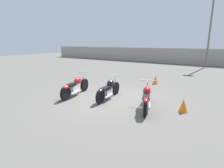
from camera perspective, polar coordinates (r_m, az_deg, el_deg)
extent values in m
plane|color=#5B5954|center=(7.62, -0.53, -4.95)|extent=(60.00, 60.00, 0.00)
cube|color=#9E998E|center=(21.25, 22.33, 8.32)|extent=(40.00, 0.04, 1.76)
cylinder|color=slate|center=(19.63, 29.40, 15.49)|extent=(0.16, 0.16, 7.35)
cylinder|color=black|center=(8.93, -8.97, -0.28)|extent=(0.23, 0.63, 0.63)
cylinder|color=black|center=(7.63, -14.93, -2.92)|extent=(0.23, 0.63, 0.63)
cube|color=silver|center=(8.21, -12.00, -1.84)|extent=(0.32, 0.60, 0.34)
ellipsoid|color=red|center=(8.34, -11.12, 1.10)|extent=(0.36, 0.54, 0.31)
cube|color=black|center=(7.92, -13.17, -0.24)|extent=(0.34, 0.53, 0.10)
ellipsoid|color=red|center=(7.61, -14.82, -1.01)|extent=(0.29, 0.47, 0.16)
cylinder|color=silver|center=(8.71, -9.46, 3.82)|extent=(0.61, 0.16, 0.04)
cylinder|color=silver|center=(8.81, -9.21, 1.75)|extent=(0.10, 0.26, 0.65)
cylinder|color=silver|center=(8.04, -11.88, -2.64)|extent=(0.21, 0.66, 0.07)
cylinder|color=black|center=(8.25, 1.26, -1.38)|extent=(0.17, 0.60, 0.59)
cylinder|color=black|center=(7.00, -3.83, -4.13)|extent=(0.17, 0.60, 0.59)
cube|color=silver|center=(7.56, -1.33, -3.00)|extent=(0.26, 0.55, 0.33)
ellipsoid|color=black|center=(7.68, -0.48, 0.06)|extent=(0.35, 0.46, 0.35)
cube|color=black|center=(7.27, -2.24, -1.44)|extent=(0.31, 0.62, 0.10)
ellipsoid|color=black|center=(6.97, -3.66, -2.17)|extent=(0.25, 0.46, 0.16)
cylinder|color=silver|center=(8.02, 0.98, 2.93)|extent=(0.68, 0.12, 0.04)
cylinder|color=silver|center=(8.13, 1.13, 0.74)|extent=(0.08, 0.25, 0.63)
cylinder|color=silver|center=(7.40, -1.02, -3.84)|extent=(0.15, 0.66, 0.07)
cylinder|color=black|center=(7.27, 11.38, -3.67)|extent=(0.30, 0.60, 0.60)
cylinder|color=black|center=(5.94, 10.83, -7.58)|extent=(0.30, 0.60, 0.60)
cube|color=silver|center=(6.54, 11.09, -5.87)|extent=(0.36, 0.54, 0.33)
ellipsoid|color=#AD1419|center=(6.66, 11.33, -2.25)|extent=(0.43, 0.53, 0.34)
cube|color=black|center=(6.23, 11.11, -4.16)|extent=(0.41, 0.60, 0.10)
ellipsoid|color=#AD1419|center=(5.90, 10.95, -5.23)|extent=(0.34, 0.48, 0.16)
cylinder|color=silver|center=(7.01, 11.59, 1.18)|extent=(0.65, 0.26, 0.04)
cylinder|color=silver|center=(7.13, 11.48, -1.29)|extent=(0.13, 0.25, 0.63)
cylinder|color=silver|center=(6.43, 12.09, -6.84)|extent=(0.26, 0.57, 0.07)
cone|color=orange|center=(10.63, 13.96, 1.36)|extent=(0.32, 0.32, 0.51)
cone|color=orange|center=(6.68, 22.27, -6.57)|extent=(0.32, 0.32, 0.47)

